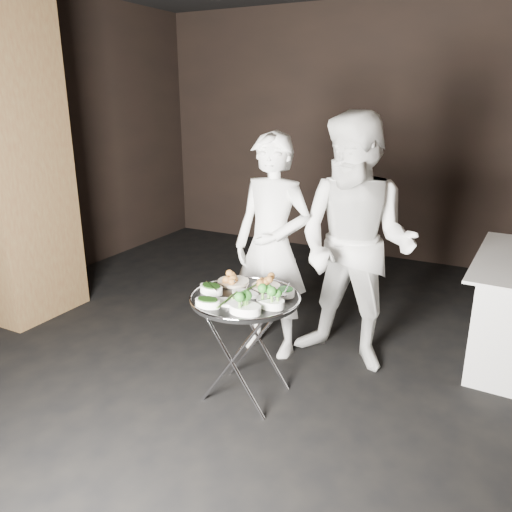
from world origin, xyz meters
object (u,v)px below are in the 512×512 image
at_px(tray_stand, 245,342).
at_px(waiter_right, 355,245).
at_px(serving_tray, 245,298).
at_px(waiter_left, 272,247).

xyz_separation_m(tray_stand, waiter_right, (0.48, 0.76, 0.53)).
bearing_deg(serving_tray, waiter_left, 101.17).
bearing_deg(tray_stand, serving_tray, 173.88).
bearing_deg(tray_stand, waiter_right, 57.70).
bearing_deg(serving_tray, tray_stand, -6.12).
distance_m(serving_tray, waiter_right, 0.92).
distance_m(tray_stand, waiter_right, 1.04).
height_order(serving_tray, waiter_right, waiter_right).
bearing_deg(waiter_left, tray_stand, -74.66).
bearing_deg(waiter_right, waiter_left, -164.39).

